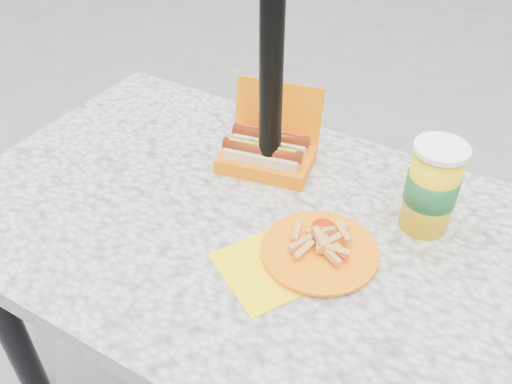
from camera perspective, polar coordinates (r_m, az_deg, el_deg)
The scene contains 5 objects.
picnic_table at distance 1.22m, azimuth -2.38°, elevation -5.95°, with size 1.20×0.80×0.75m.
umbrella_pole at distance 1.08m, azimuth 1.71°, elevation 17.00°, with size 0.05×0.05×2.20m, color black.
hotdog_box at distance 1.26m, azimuth 1.22°, elevation 4.34°, with size 0.24×0.21×0.17m.
fries_plate at distance 1.05m, azimuth 6.29°, elevation -6.19°, with size 0.30×0.31×0.05m.
soda_cup at distance 1.11m, azimuth 18.01°, elevation 0.45°, with size 0.10×0.10×0.20m.
Camera 1 is at (0.48, -0.72, 1.51)m, focal length 38.00 mm.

